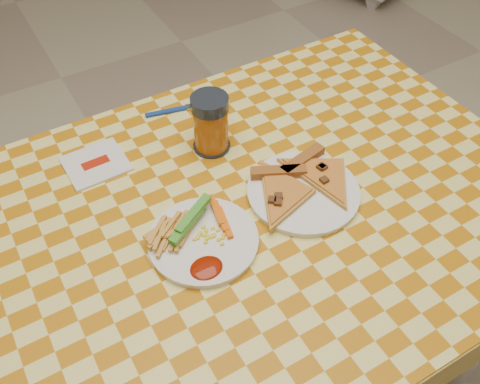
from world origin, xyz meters
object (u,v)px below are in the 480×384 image
Objects in this scene: table at (240,235)px; plate_right at (303,193)px; drink_glass at (211,124)px; plate_left at (203,241)px.

table is 5.64× the size of plate_right.
table is at bearing 170.31° from plate_right.
drink_glass is at bearing 112.48° from plate_right.
drink_glass is (0.14, 0.23, 0.06)m from plate_left.
plate_left reaches higher than table.
drink_glass is (0.04, 0.20, 0.14)m from table.
plate_left is 1.53× the size of drink_glass.
drink_glass is at bearing 77.90° from table.
plate_right is at bearing -67.52° from drink_glass.
plate_right is (0.14, -0.02, 0.08)m from table.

